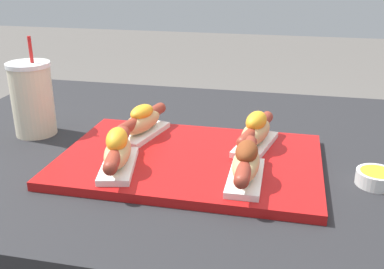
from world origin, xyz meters
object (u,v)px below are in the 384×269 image
hot_dog_0 (118,151)px  hot_dog_2 (142,122)px  sauce_bowl (376,177)px  serving_tray (190,160)px  drink_cup (32,99)px  hot_dog_3 (256,131)px  hot_dog_1 (246,163)px

hot_dog_0 → hot_dog_2: bearing=92.8°
hot_dog_0 → sauce_bowl: 0.49m
serving_tray → drink_cup: 0.42m
serving_tray → drink_cup: bearing=167.5°
hot_dog_2 → hot_dog_3: 0.26m
hot_dog_1 → hot_dog_3: size_ratio=1.02×
serving_tray → hot_dog_0: (-0.12, -0.08, 0.04)m
hot_dog_0 → sauce_bowl: bearing=8.7°
hot_dog_1 → hot_dog_2: bearing=146.1°
drink_cup → hot_dog_1: bearing=-18.1°
sauce_bowl → drink_cup: size_ratio=0.32×
sauce_bowl → hot_dog_2: bearing=168.6°
hot_dog_1 → sauce_bowl: 0.25m
drink_cup → sauce_bowl: bearing=-7.5°
hot_dog_0 → drink_cup: 0.33m
hot_dog_3 → drink_cup: 0.53m
serving_tray → hot_dog_1: (0.12, -0.08, 0.04)m
hot_dog_0 → hot_dog_2: hot_dog_0 is taller
hot_dog_1 → drink_cup: size_ratio=0.84×
hot_dog_2 → sauce_bowl: bearing=-11.4°
hot_dog_2 → serving_tray: bearing=-34.1°
hot_dog_1 → hot_dog_3: bearing=88.9°
serving_tray → hot_dog_0: 0.15m
hot_dog_2 → sauce_bowl: 0.50m
serving_tray → hot_dog_3: bearing=31.9°
hot_dog_3 → sauce_bowl: 0.25m
hot_dog_0 → hot_dog_3: (0.25, 0.16, -0.00)m
hot_dog_2 → hot_dog_3: bearing=-2.2°
hot_dog_0 → hot_dog_2: 0.17m
hot_dog_0 → drink_cup: bearing=148.1°
hot_dog_0 → drink_cup: drink_cup is taller
serving_tray → hot_dog_0: size_ratio=2.74×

